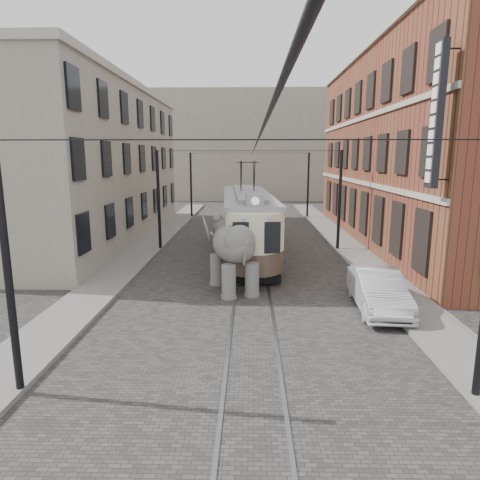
{
  "coord_description": "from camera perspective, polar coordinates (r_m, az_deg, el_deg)",
  "views": [
    {
      "loc": [
        -0.09,
        -19.11,
        5.59
      ],
      "look_at": [
        -0.53,
        -1.4,
        2.1
      ],
      "focal_mm": 31.57,
      "sensor_mm": 36.0,
      "label": 1
    }
  ],
  "objects": [
    {
      "name": "stucco_building",
      "position": [
        31.1,
        -19.38,
        9.44
      ],
      "size": [
        7.0,
        24.0,
        10.0
      ],
      "primitive_type": "cube",
      "color": "gray",
      "rests_on": "ground"
    },
    {
      "name": "sidewalk_right",
      "position": [
        20.8,
        18.46,
        -4.82
      ],
      "size": [
        2.0,
        60.0,
        0.15
      ],
      "primitive_type": "cube",
      "color": "slate",
      "rests_on": "ground"
    },
    {
      "name": "parked_car",
      "position": [
        16.55,
        18.16,
        -6.45
      ],
      "size": [
        1.83,
        4.59,
        1.49
      ],
      "primitive_type": "imported",
      "rotation": [
        0.0,
        0.0,
        -0.05
      ],
      "color": "#ACABB0",
      "rests_on": "ground"
    },
    {
      "name": "tram_rails",
      "position": [
        19.91,
        1.63,
        -5.13
      ],
      "size": [
        1.54,
        80.0,
        0.02
      ],
      "primitive_type": null,
      "color": "slate",
      "rests_on": "ground"
    },
    {
      "name": "elephant",
      "position": [
        17.78,
        -0.88,
        -2.01
      ],
      "size": [
        4.26,
        5.67,
        3.09
      ],
      "primitive_type": null,
      "rotation": [
        0.0,
        0.0,
        0.33
      ],
      "color": "slate",
      "rests_on": "ground"
    },
    {
      "name": "catenary",
      "position": [
        24.25,
        1.16,
        5.01
      ],
      "size": [
        11.0,
        30.2,
        6.0
      ],
      "primitive_type": null,
      "color": "black",
      "rests_on": "ground"
    },
    {
      "name": "ground",
      "position": [
        19.91,
        1.63,
        -5.16
      ],
      "size": [
        120.0,
        120.0,
        0.0
      ],
      "primitive_type": "plane",
      "color": "#474442"
    },
    {
      "name": "distant_block",
      "position": [
        59.13,
        1.55,
        12.5
      ],
      "size": [
        28.0,
        10.0,
        14.0
      ],
      "primitive_type": "cube",
      "color": "gray",
      "rests_on": "ground"
    },
    {
      "name": "sidewalk_left",
      "position": [
        20.9,
        -16.54,
        -4.63
      ],
      "size": [
        2.0,
        60.0,
        0.15
      ],
      "primitive_type": "cube",
      "color": "slate",
      "rests_on": "ground"
    },
    {
      "name": "tram",
      "position": [
        24.71,
        1.01,
        4.36
      ],
      "size": [
        3.58,
        13.62,
        5.35
      ],
      "primitive_type": null,
      "rotation": [
        0.0,
        0.0,
        0.06
      ],
      "color": "#EEE8C1",
      "rests_on": "ground"
    },
    {
      "name": "brick_building",
      "position": [
        30.22,
        23.41,
        11.02
      ],
      "size": [
        8.0,
        26.0,
        12.0
      ],
      "primitive_type": "cube",
      "color": "brown",
      "rests_on": "ground"
    }
  ]
}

